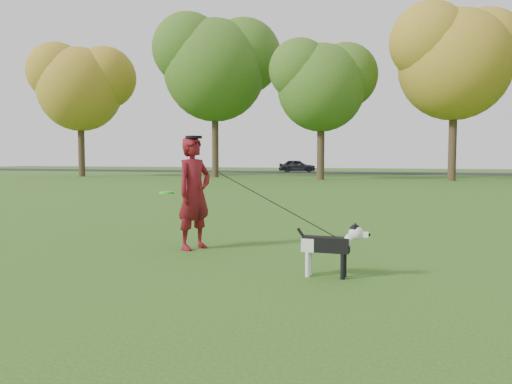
% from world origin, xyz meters
% --- Properties ---
extents(ground, '(120.00, 120.00, 0.00)m').
position_xyz_m(ground, '(0.00, 0.00, 0.00)').
color(ground, '#285116').
rests_on(ground, ground).
extents(road, '(120.00, 7.00, 0.02)m').
position_xyz_m(road, '(0.00, 40.00, 0.01)').
color(road, black).
rests_on(road, ground).
extents(man, '(0.63, 0.75, 1.77)m').
position_xyz_m(man, '(-1.28, 0.56, 0.88)').
color(man, maroon).
rests_on(man, ground).
extents(dog, '(0.89, 0.18, 0.67)m').
position_xyz_m(dog, '(1.08, -0.63, 0.41)').
color(dog, black).
rests_on(dog, ground).
extents(car_left, '(3.68, 1.96, 1.19)m').
position_xyz_m(car_left, '(-8.99, 40.00, 0.62)').
color(car_left, black).
rests_on(car_left, road).
extents(man_held_items, '(3.01, 1.32, 1.32)m').
position_xyz_m(man_held_items, '(0.16, -0.06, 0.84)').
color(man_held_items, '#1DEB24').
rests_on(man_held_items, ground).
extents(tree_row, '(51.74, 8.86, 12.01)m').
position_xyz_m(tree_row, '(-1.43, 26.07, 7.41)').
color(tree_row, '#38281C').
rests_on(tree_row, ground).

